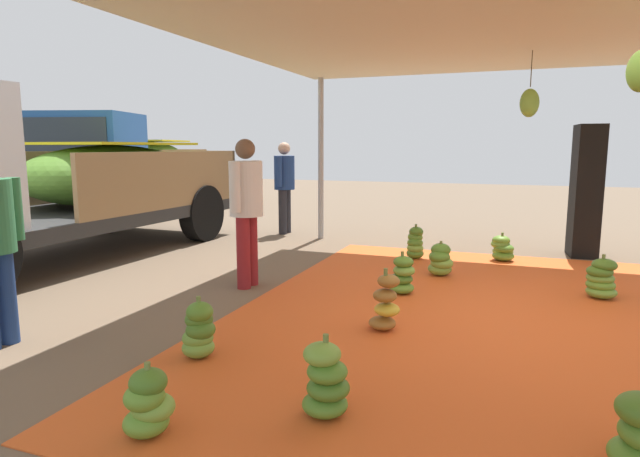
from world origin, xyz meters
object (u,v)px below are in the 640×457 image
Objects in this scene: banana_bunch_6 at (199,331)px; banana_bunch_8 at (440,261)px; banana_bunch_0 at (326,382)px; banana_bunch_5 at (385,304)px; worker_2 at (246,202)px; speaker_stack at (586,191)px; cargo_truck_main at (37,181)px; banana_bunch_1 at (601,279)px; worker_1 at (284,181)px; banana_bunch_4 at (415,244)px; cargo_truck_far at (127,165)px; banana_bunch_3 at (148,404)px; banana_bunch_7 at (502,249)px; banana_bunch_9 at (402,276)px.

banana_bunch_6 reaches higher than banana_bunch_8.
banana_bunch_0 is 1.68m from banana_bunch_5.
banana_bunch_8 is at bearing -57.76° from worker_2.
speaker_stack is (3.44, -3.98, -0.03)m from worker_2.
banana_bunch_5 is 2.29m from banana_bunch_8.
cargo_truck_main is at bearing 61.27° from banana_bunch_6.
banana_bunch_6 is (-3.02, 3.24, 0.01)m from banana_bunch_1.
worker_1 is (2.91, 5.16, 0.81)m from banana_bunch_1.
banana_bunch_4 reaches higher than banana_bunch_8.
speaker_stack reaches higher than banana_bunch_5.
cargo_truck_far reaches higher than banana_bunch_6.
worker_2 is (-5.54, -6.42, -0.18)m from cargo_truck_far.
banana_bunch_3 is 0.78× the size of banana_bunch_5.
worker_2 is at bearing 103.11° from banana_bunch_1.
banana_bunch_8 is at bearing -78.41° from cargo_truck_main.
banana_bunch_1 is at bearing -119.42° from worker_1.
banana_bunch_3 is at bearing 167.15° from banana_bunch_8.
speaker_stack is (2.53, -0.05, 0.79)m from banana_bunch_1.
banana_bunch_5 is 1.16× the size of banana_bunch_6.
banana_bunch_6 is 5.18m from banana_bunch_7.
worker_2 is (-1.33, 2.11, 0.82)m from banana_bunch_8.
banana_bunch_0 is 3.38m from worker_2.
worker_2 is (-0.18, -3.48, -0.16)m from cargo_truck_main.
cargo_truck_far is (5.22, 8.24, 1.00)m from banana_bunch_9.
banana_bunch_1 reaches higher than banana_bunch_9.
cargo_truck_main is 3.58× the size of worker_1.
banana_bunch_1 is at bearing -46.99° from banana_bunch_6.
cargo_truck_main reaches higher than speaker_stack.
speaker_stack reaches higher than worker_2.
banana_bunch_4 is (5.51, -0.53, 0.03)m from banana_bunch_3.
speaker_stack is (4.40, -2.05, 0.76)m from banana_bunch_5.
cargo_truck_main reaches higher than banana_bunch_3.
worker_2 is (2.64, 1.96, 0.80)m from banana_bunch_0.
worker_1 reaches higher than banana_bunch_1.
cargo_truck_far reaches higher than banana_bunch_3.
worker_1 is at bearing 17.86° from worker_2.
banana_bunch_6 is at bearing 19.02° from banana_bunch_3.
worker_2 is 0.88× the size of speaker_stack.
banana_bunch_7 is at bearing -9.50° from banana_bunch_0.
worker_1 is at bearing 17.98° from banana_bunch_6.
cargo_truck_far is (7.64, 7.11, 0.99)m from banana_bunch_6.
banana_bunch_6 is 0.08× the size of cargo_truck_far.
cargo_truck_far is 5.47m from worker_1.
banana_bunch_1 is 1.10× the size of banana_bunch_3.
banana_bunch_4 is at bearing 4.11° from banana_bunch_0.
banana_bunch_1 is 0.08× the size of cargo_truck_far.
worker_2 is (2.10, 0.69, 0.81)m from banana_bunch_6.
banana_bunch_1 is at bearing -46.90° from banana_bunch_5.
banana_bunch_9 reaches higher than banana_bunch_8.
cargo_truck_far is at bearing 65.92° from banana_bunch_1.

